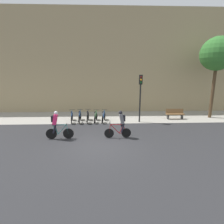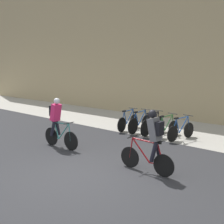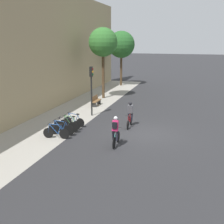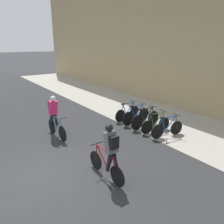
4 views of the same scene
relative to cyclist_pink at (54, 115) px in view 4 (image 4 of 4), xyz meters
The scene contains 9 objects.
ground 3.10m from the cyclist_pink, 26.04° to the right, with size 200.00×200.00×0.00m, color #2B2B2D.
kerb_strip 6.14m from the cyclist_pink, 64.05° to the left, with size 44.00×4.50×0.01m, color #A39E93.
cyclist_pink is the anchor object (origin of this frame).
cyclist_grey 3.96m from the cyclist_pink, ahead, with size 1.69×0.46×1.74m.
parked_bike_0 3.87m from the cyclist_pink, 86.99° to the left, with size 0.46×1.68×0.96m.
parked_bike_1 3.95m from the cyclist_pink, 77.30° to the left, with size 0.46×1.74×0.98m.
parked_bike_2 4.15m from the cyclist_pink, 68.28° to the left, with size 0.46×1.76×0.99m.
parked_bike_3 4.44m from the cyclist_pink, 60.26° to the left, with size 0.46×1.58×0.94m.
parked_bike_4 4.80m from the cyclist_pink, 53.33° to the left, with size 0.46×1.64×0.95m.
Camera 4 is at (5.82, -1.76, 3.83)m, focal length 35.00 mm.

